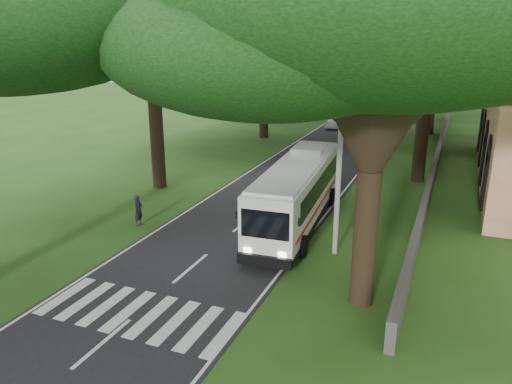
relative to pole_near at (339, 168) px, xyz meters
name	(u,v)px	position (x,y,z in m)	size (l,w,h in m)	color
ground	(167,289)	(-5.50, -6.00, -4.18)	(140.00, 140.00, 0.00)	#264915
road	(324,155)	(-5.50, 19.00, -4.17)	(8.00, 120.00, 0.04)	black
crosswalk	(138,314)	(-5.50, -8.00, -4.18)	(8.00, 3.00, 0.01)	silver
property_wall	(436,161)	(3.50, 18.00, -3.58)	(0.35, 50.00, 1.20)	#383533
pole_near	(339,168)	(0.00, 0.00, 0.00)	(1.60, 0.24, 8.00)	gray
pole_mid	(397,107)	(0.00, 20.00, 0.00)	(1.60, 0.24, 8.00)	gray
pole_far	(419,84)	(0.00, 40.00, 0.00)	(1.60, 0.24, 8.00)	gray
tree_l_midb	(264,21)	(-13.00, 24.00, 6.73)	(15.39, 15.39, 14.25)	black
tree_l_far	(309,21)	(-14.00, 42.00, 7.01)	(16.29, 16.29, 14.71)	black
tree_r_near	(382,11)	(2.00, -4.00, 6.44)	(15.46, 15.46, 13.98)	black
tree_r_mida	(435,6)	(2.50, 14.00, 7.31)	(16.29, 16.29, 15.02)	black
tree_r_midb	(440,23)	(2.00, 32.00, 6.57)	(15.98, 15.98, 14.21)	black
tree_r_far	(456,22)	(3.00, 50.00, 6.91)	(15.83, 15.83, 14.52)	black
coach_bus	(297,192)	(-2.80, 2.85, -2.32)	(3.41, 11.88, 3.46)	silver
distant_car_a	(336,121)	(-7.59, 31.48, -3.47)	(1.59, 3.96, 1.35)	#BCBCC1
distant_car_b	(367,101)	(-7.39, 49.36, -3.52)	(1.33, 3.83, 1.26)	navy
distant_car_c	(389,101)	(-4.70, 50.99, -3.48)	(1.87, 4.60, 1.34)	maroon
pedestrian	(138,211)	(-10.61, -0.53, -3.33)	(0.62, 0.41, 1.71)	black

